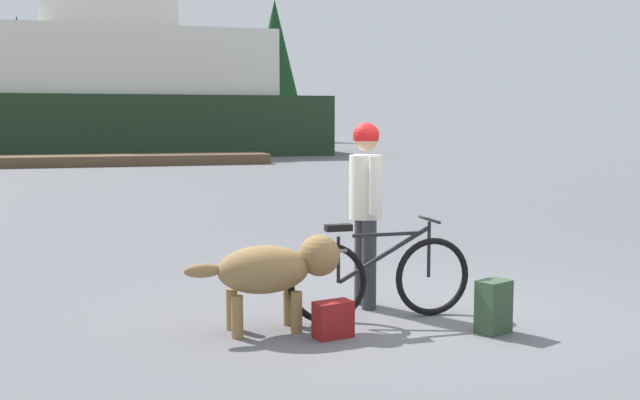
% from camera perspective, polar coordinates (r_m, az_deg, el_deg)
% --- Properties ---
extents(ground_plane, '(160.00, 160.00, 0.00)m').
position_cam_1_polar(ground_plane, '(7.31, 6.98, -8.39)').
color(ground_plane, slate).
extents(bicycle, '(1.76, 0.44, 0.92)m').
position_cam_1_polar(bicycle, '(6.91, 4.56, -5.85)').
color(bicycle, black).
rests_on(bicycle, ground_plane).
extents(person_cyclist, '(0.32, 0.53, 1.80)m').
position_cam_1_polar(person_cyclist, '(7.26, 3.48, 0.37)').
color(person_cyclist, '#333338').
rests_on(person_cyclist, ground_plane).
extents(dog, '(1.37, 0.49, 0.82)m').
position_cam_1_polar(dog, '(6.52, -3.48, -5.25)').
color(dog, olive).
rests_on(dog, ground_plane).
extents(backpack, '(0.34, 0.29, 0.46)m').
position_cam_1_polar(backpack, '(6.68, 13.03, -7.88)').
color(backpack, '#334C33').
rests_on(backpack, ground_plane).
extents(handbag_pannier, '(0.35, 0.25, 0.31)m').
position_cam_1_polar(handbag_pannier, '(6.39, 1.00, -9.04)').
color(handbag_pannier, maroon).
rests_on(handbag_pannier, ground_plane).
extents(dock_pier, '(13.02, 2.35, 0.40)m').
position_cam_1_polar(dock_pier, '(30.69, -16.19, 2.92)').
color(dock_pier, brown).
rests_on(dock_pier, ground_plane).
extents(ferry_boat, '(26.09, 8.35, 8.53)m').
position_cam_1_polar(ferry_boat, '(39.53, -19.15, 7.54)').
color(ferry_boat, '#1E331E').
rests_on(ferry_boat, ground_plane).
extents(pine_tree_center, '(3.79, 3.79, 9.47)m').
position_cam_1_polar(pine_tree_center, '(56.48, -17.62, 9.99)').
color(pine_tree_center, '#4C331E').
rests_on(pine_tree_center, ground_plane).
extents(pine_tree_far_right, '(3.86, 3.86, 11.12)m').
position_cam_1_polar(pine_tree_far_right, '(60.62, -3.44, 11.14)').
color(pine_tree_far_right, '#4C331E').
rests_on(pine_tree_far_right, ground_plane).
extents(pine_tree_mid_back, '(3.02, 3.02, 9.88)m').
position_cam_1_polar(pine_tree_mid_back, '(64.98, -21.91, 9.64)').
color(pine_tree_mid_back, '#4C331E').
rests_on(pine_tree_mid_back, ground_plane).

